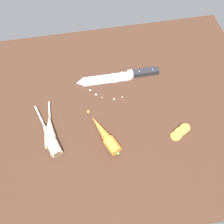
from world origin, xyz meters
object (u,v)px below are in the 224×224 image
parsnip_front (50,131)px  whole_carrot (105,135)px  carrot_slice_stack (181,132)px  chefs_knife (117,77)px  parsnip_mid_left (49,137)px

parsnip_front → whole_carrot: bearing=-14.9°
parsnip_front → carrot_slice_stack: 47.28cm
chefs_knife → parsnip_front: parsnip_front is taller
chefs_knife → parsnip_mid_left: 36.96cm
chefs_knife → parsnip_front: (-28.41, -20.87, 1.33)cm
whole_carrot → parsnip_mid_left: 19.70cm
whole_carrot → parsnip_mid_left: bearing=172.1°
parsnip_front → carrot_slice_stack: bearing=-10.0°
whole_carrot → carrot_slice_stack: (27.31, -3.07, -1.16)cm
whole_carrot → carrot_slice_stack: size_ratio=2.51×
chefs_knife → carrot_slice_stack: size_ratio=4.51×
chefs_knife → whole_carrot: whole_carrot is taller
carrot_slice_stack → parsnip_mid_left: bearing=172.9°
carrot_slice_stack → whole_carrot: bearing=173.6°
chefs_knife → carrot_slice_stack: bearing=-58.0°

